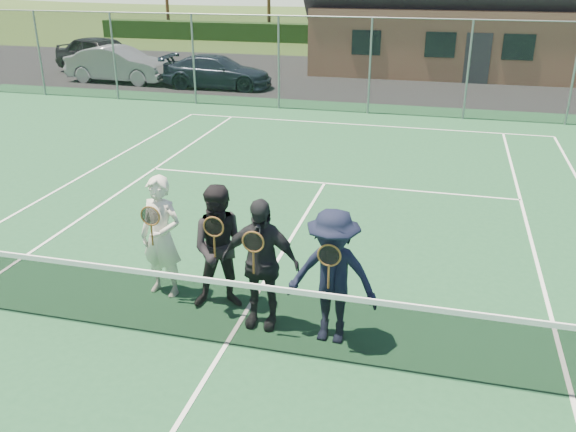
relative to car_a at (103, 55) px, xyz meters
name	(u,v)px	position (x,y,z in m)	size (l,w,h in m)	color
ground	(388,80)	(12.30, 1.71, -0.82)	(220.00, 220.00, 0.00)	#2E4819
court_surface	(226,346)	(12.30, -18.29, -0.81)	(30.00, 30.00, 0.02)	#1C4C2B
tarmac_carpark	(296,76)	(8.30, 1.71, -0.82)	(40.00, 12.00, 0.01)	black
hedge_row	(410,36)	(12.30, 13.71, -0.27)	(40.00, 1.20, 1.10)	black
car_a	(103,55)	(0.00, 0.00, 0.00)	(1.94, 4.83, 1.64)	black
car_b	(119,64)	(1.64, -1.58, -0.11)	(1.51, 4.34, 1.43)	#919599
car_c	(217,72)	(5.97, -1.76, -0.20)	(1.74, 4.29, 1.24)	#182030
court_markings	(226,345)	(12.30, -18.29, -0.80)	(11.03, 23.83, 0.01)	white
tennis_net	(224,310)	(12.30, -18.29, -0.28)	(11.68, 0.08, 1.10)	slate
perimeter_fence	(370,66)	(12.30, -4.79, 0.70)	(30.07, 0.07, 3.02)	slate
player_a	(161,237)	(10.97, -17.23, 0.10)	(0.72, 0.55, 1.80)	silver
player_b	(222,248)	(11.94, -17.36, 0.10)	(1.03, 0.91, 1.80)	black
player_c	(260,263)	(12.58, -17.67, 0.10)	(1.06, 0.50, 1.80)	black
player_d	(332,277)	(13.56, -17.81, 0.10)	(1.20, 0.74, 1.80)	black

